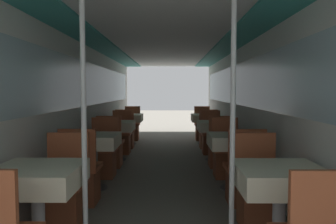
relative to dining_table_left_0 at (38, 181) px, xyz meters
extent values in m
cube|color=silver|center=(-0.41, 2.91, 0.42)|extent=(0.05, 10.37, 2.06)
cube|color=silver|center=(-0.39, 2.91, 0.81)|extent=(0.03, 9.54, 0.74)
cube|color=silver|center=(2.27, 2.91, 0.42)|extent=(0.05, 10.37, 2.06)
cube|color=silver|center=(2.26, 2.91, 0.81)|extent=(0.03, 9.54, 0.74)
cube|color=silver|center=(0.93, 2.91, 1.50)|extent=(2.68, 10.37, 0.04)
cube|color=teal|center=(-0.17, 2.91, 1.46)|extent=(0.48, 9.96, 0.03)
cube|color=teal|center=(2.03, 2.91, 1.46)|extent=(0.48, 9.96, 0.03)
cylinder|color=#B7B7BC|center=(0.00, 0.00, -0.25)|extent=(0.10, 0.10, 0.69)
cube|color=#93704C|center=(0.00, 0.00, 0.10)|extent=(0.61, 0.61, 0.02)
cube|color=beige|center=(0.00, 0.00, 0.03)|extent=(0.65, 0.65, 0.17)
cube|color=brown|center=(0.00, 0.58, -0.41)|extent=(0.35, 0.35, 0.40)
cube|color=#B25633|center=(0.00, 0.58, -0.19)|extent=(0.41, 0.41, 0.05)
cube|color=#B25633|center=(0.00, 0.77, 0.06)|extent=(0.41, 0.04, 0.44)
cylinder|color=silver|center=(0.37, 0.00, 0.42)|extent=(0.04, 0.04, 2.06)
cylinder|color=#4C4C51|center=(0.00, 1.84, -0.61)|extent=(0.35, 0.35, 0.01)
cylinder|color=#B7B7BC|center=(0.00, 1.84, -0.25)|extent=(0.10, 0.10, 0.69)
cube|color=#93704C|center=(0.00, 1.84, 0.10)|extent=(0.61, 0.61, 0.02)
cube|color=beige|center=(0.00, 1.84, 0.03)|extent=(0.65, 0.65, 0.17)
cube|color=brown|center=(0.00, 1.26, -0.41)|extent=(0.35, 0.35, 0.40)
cube|color=#B25633|center=(0.00, 1.26, -0.19)|extent=(0.41, 0.41, 0.05)
cube|color=#B25633|center=(0.00, 1.07, 0.06)|extent=(0.41, 0.04, 0.44)
cube|color=brown|center=(0.00, 2.42, -0.41)|extent=(0.35, 0.35, 0.40)
cube|color=#B25633|center=(0.00, 2.42, -0.19)|extent=(0.41, 0.41, 0.05)
cube|color=#B25633|center=(0.00, 2.60, 0.06)|extent=(0.41, 0.04, 0.44)
cylinder|color=#4C4C51|center=(0.00, 3.67, -0.61)|extent=(0.35, 0.35, 0.01)
cylinder|color=#B7B7BC|center=(0.00, 3.67, -0.25)|extent=(0.10, 0.10, 0.69)
cube|color=#93704C|center=(0.00, 3.67, 0.10)|extent=(0.61, 0.61, 0.02)
cube|color=beige|center=(0.00, 3.67, 0.03)|extent=(0.65, 0.65, 0.17)
cube|color=brown|center=(0.00, 3.09, -0.41)|extent=(0.35, 0.35, 0.40)
cube|color=#B25633|center=(0.00, 3.09, -0.19)|extent=(0.41, 0.41, 0.05)
cube|color=#B25633|center=(0.00, 2.91, 0.06)|extent=(0.41, 0.04, 0.44)
cube|color=brown|center=(0.00, 4.26, -0.41)|extent=(0.35, 0.35, 0.40)
cube|color=#B25633|center=(0.00, 4.26, -0.19)|extent=(0.41, 0.41, 0.05)
cube|color=#B25633|center=(0.00, 4.44, 0.06)|extent=(0.41, 0.04, 0.44)
cylinder|color=#4C4C51|center=(0.00, 5.51, -0.61)|extent=(0.35, 0.35, 0.01)
cylinder|color=#B7B7BC|center=(0.00, 5.51, -0.25)|extent=(0.10, 0.10, 0.69)
cube|color=#93704C|center=(0.00, 5.51, 0.10)|extent=(0.61, 0.61, 0.02)
cube|color=beige|center=(0.00, 5.51, 0.03)|extent=(0.65, 0.65, 0.17)
cube|color=brown|center=(0.00, 4.93, -0.41)|extent=(0.35, 0.35, 0.40)
cube|color=#B25633|center=(0.00, 4.93, -0.19)|extent=(0.41, 0.41, 0.05)
cube|color=#B25633|center=(0.00, 4.74, 0.06)|extent=(0.41, 0.04, 0.44)
cube|color=brown|center=(0.00, 6.09, -0.41)|extent=(0.35, 0.35, 0.40)
cube|color=#B25633|center=(0.00, 6.09, -0.19)|extent=(0.41, 0.41, 0.05)
cube|color=#B25633|center=(0.00, 6.28, 0.06)|extent=(0.41, 0.04, 0.44)
cylinder|color=#B7B7BC|center=(1.87, 0.00, -0.25)|extent=(0.10, 0.10, 0.69)
cube|color=#93704C|center=(1.87, 0.00, 0.10)|extent=(0.61, 0.61, 0.02)
cube|color=beige|center=(1.87, 0.00, 0.03)|extent=(0.65, 0.65, 0.17)
cube|color=#B25633|center=(1.87, -0.77, 0.06)|extent=(0.41, 0.04, 0.44)
cube|color=brown|center=(1.87, 0.58, -0.41)|extent=(0.35, 0.35, 0.40)
cube|color=#B25633|center=(1.87, 0.58, -0.19)|extent=(0.41, 0.41, 0.05)
cube|color=#B25633|center=(1.87, 0.77, 0.06)|extent=(0.41, 0.04, 0.44)
cylinder|color=silver|center=(1.50, 0.00, 0.42)|extent=(0.04, 0.04, 2.06)
cylinder|color=#4C4C51|center=(1.87, 1.84, -0.61)|extent=(0.35, 0.35, 0.01)
cylinder|color=#B7B7BC|center=(1.87, 1.84, -0.25)|extent=(0.10, 0.10, 0.69)
cube|color=#93704C|center=(1.87, 1.84, 0.10)|extent=(0.61, 0.61, 0.02)
cube|color=beige|center=(1.87, 1.84, 0.03)|extent=(0.65, 0.65, 0.17)
cube|color=brown|center=(1.87, 1.26, -0.41)|extent=(0.35, 0.35, 0.40)
cube|color=#B25633|center=(1.87, 1.26, -0.19)|extent=(0.41, 0.41, 0.05)
cube|color=#B25633|center=(1.87, 1.07, 0.06)|extent=(0.41, 0.04, 0.44)
cube|color=brown|center=(1.87, 2.42, -0.41)|extent=(0.35, 0.35, 0.40)
cube|color=#B25633|center=(1.87, 2.42, -0.19)|extent=(0.41, 0.41, 0.05)
cube|color=#B25633|center=(1.87, 2.60, 0.06)|extent=(0.41, 0.04, 0.44)
cylinder|color=#4C4C51|center=(1.87, 3.67, -0.61)|extent=(0.35, 0.35, 0.01)
cylinder|color=#B7B7BC|center=(1.87, 3.67, -0.25)|extent=(0.10, 0.10, 0.69)
cube|color=#93704C|center=(1.87, 3.67, 0.10)|extent=(0.61, 0.61, 0.02)
cube|color=beige|center=(1.87, 3.67, 0.03)|extent=(0.65, 0.65, 0.17)
cube|color=brown|center=(1.87, 3.09, -0.41)|extent=(0.35, 0.35, 0.40)
cube|color=#B25633|center=(1.87, 3.09, -0.19)|extent=(0.41, 0.41, 0.05)
cube|color=#B25633|center=(1.87, 2.91, 0.06)|extent=(0.41, 0.04, 0.44)
cube|color=brown|center=(1.87, 4.26, -0.41)|extent=(0.35, 0.35, 0.40)
cube|color=#B25633|center=(1.87, 4.26, -0.19)|extent=(0.41, 0.41, 0.05)
cube|color=#B25633|center=(1.87, 4.44, 0.06)|extent=(0.41, 0.04, 0.44)
cylinder|color=#4C4C51|center=(1.87, 5.51, -0.61)|extent=(0.35, 0.35, 0.01)
cylinder|color=#B7B7BC|center=(1.87, 5.51, -0.25)|extent=(0.10, 0.10, 0.69)
cube|color=#93704C|center=(1.87, 5.51, 0.10)|extent=(0.61, 0.61, 0.02)
cube|color=beige|center=(1.87, 5.51, 0.03)|extent=(0.65, 0.65, 0.17)
cube|color=brown|center=(1.87, 4.93, -0.41)|extent=(0.35, 0.35, 0.40)
cube|color=#B25633|center=(1.87, 4.93, -0.19)|extent=(0.41, 0.41, 0.05)
cube|color=#B25633|center=(1.87, 4.74, 0.06)|extent=(0.41, 0.04, 0.44)
cube|color=brown|center=(1.87, 6.09, -0.41)|extent=(0.35, 0.35, 0.40)
cube|color=#B25633|center=(1.87, 6.09, -0.19)|extent=(0.41, 0.41, 0.05)
cube|color=#B25633|center=(1.87, 6.28, 0.06)|extent=(0.41, 0.04, 0.44)
camera|label=1|loc=(1.03, -2.47, 0.70)|focal=35.00mm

